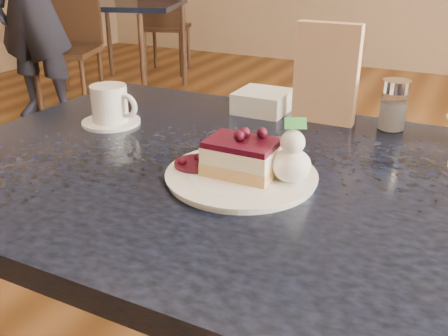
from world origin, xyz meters
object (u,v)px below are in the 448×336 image
at_px(cheesecake_slice, 242,157).
at_px(coffee_set, 111,107).
at_px(dessert_plate, 241,176).
at_px(bg_table_far_left, 127,80).
at_px(patron, 31,2).
at_px(main_table, 252,207).

distance_m(cheesecake_slice, coffee_set, 0.43).
bearing_deg(dessert_plate, bg_table_far_left, 130.70).
bearing_deg(coffee_set, dessert_plate, -19.49).
xyz_separation_m(dessert_plate, cheesecake_slice, (0.00, -0.00, 0.04)).
bearing_deg(patron, cheesecake_slice, -45.84).
height_order(main_table, coffee_set, coffee_set).
relative_size(cheesecake_slice, patron, 0.08).
relative_size(bg_table_far_left, patron, 1.10).
xyz_separation_m(main_table, coffee_set, (-0.40, 0.09, 0.12)).
xyz_separation_m(cheesecake_slice, bg_table_far_left, (-2.44, 2.83, -0.77)).
xyz_separation_m(main_table, dessert_plate, (-0.00, -0.05, 0.09)).
bearing_deg(dessert_plate, patron, 142.58).
bearing_deg(cheesecake_slice, bg_table_far_left, 130.76).
distance_m(cheesecake_slice, bg_table_far_left, 3.82).
relative_size(main_table, bg_table_far_left, 0.70).
distance_m(dessert_plate, coffee_set, 0.43).
bearing_deg(main_table, bg_table_far_left, 131.30).
xyz_separation_m(main_table, patron, (-2.48, 1.84, 0.11)).
xyz_separation_m(dessert_plate, coffee_set, (-0.40, 0.14, 0.04)).
relative_size(coffee_set, bg_table_far_left, 0.08).
xyz_separation_m(coffee_set, patron, (-2.07, 1.75, -0.01)).
height_order(coffee_set, patron, patron).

